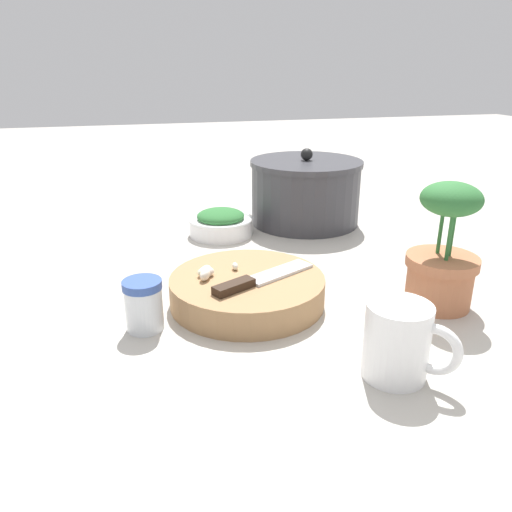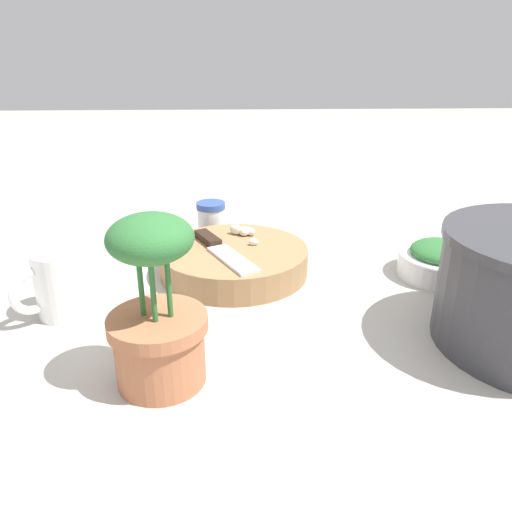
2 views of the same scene
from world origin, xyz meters
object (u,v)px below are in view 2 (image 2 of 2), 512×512
object	(u,v)px
potted_herb	(157,315)
spice_jar	(211,221)
chef_knife	(220,249)
cutting_board	(234,261)
coffee_mug	(62,283)
herb_bowl	(442,260)
garlic_cloves	(244,232)

from	to	relation	value
potted_herb	spice_jar	bearing A→B (deg)	-94.92
spice_jar	chef_knife	bearing A→B (deg)	97.10
cutting_board	coffee_mug	xyz separation A→B (m)	(0.24, 0.13, 0.03)
herb_bowl	potted_herb	distance (m)	0.51
cutting_board	chef_knife	xyz separation A→B (m)	(0.02, 0.01, 0.03)
herb_bowl	potted_herb	world-z (taller)	potted_herb
cutting_board	garlic_cloves	xyz separation A→B (m)	(-0.02, -0.06, 0.03)
spice_jar	potted_herb	xyz separation A→B (m)	(0.04, 0.46, 0.05)
potted_herb	cutting_board	bearing A→B (deg)	-105.97
potted_herb	herb_bowl	bearing A→B (deg)	-148.00
chef_knife	potted_herb	distance (m)	0.29
garlic_cloves	potted_herb	size ratio (longest dim) A/B	0.36
cutting_board	potted_herb	xyz separation A→B (m)	(0.08, 0.29, 0.06)
garlic_cloves	chef_knife	bearing A→B (deg)	60.52
cutting_board	coffee_mug	distance (m)	0.28
herb_bowl	potted_herb	xyz separation A→B (m)	(0.43, 0.27, 0.06)
herb_bowl	spice_jar	xyz separation A→B (m)	(0.39, -0.19, 0.01)
herb_bowl	spice_jar	bearing A→B (deg)	-25.65
cutting_board	potted_herb	bearing A→B (deg)	74.03
chef_knife	garlic_cloves	distance (m)	0.08
garlic_cloves	spice_jar	size ratio (longest dim) A/B	0.95
cutting_board	potted_herb	world-z (taller)	potted_herb
coffee_mug	potted_herb	xyz separation A→B (m)	(-0.16, 0.16, 0.04)
garlic_cloves	coffee_mug	xyz separation A→B (m)	(0.26, 0.19, -0.00)
chef_knife	herb_bowl	distance (m)	0.37
chef_knife	garlic_cloves	bearing A→B (deg)	-146.24
cutting_board	herb_bowl	bearing A→B (deg)	176.06
chef_knife	coffee_mug	bearing A→B (deg)	1.46
coffee_mug	potted_herb	bearing A→B (deg)	134.46
cutting_board	garlic_cloves	size ratio (longest dim) A/B	3.42
coffee_mug	garlic_cloves	bearing A→B (deg)	-143.94
spice_jar	garlic_cloves	bearing A→B (deg)	120.89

